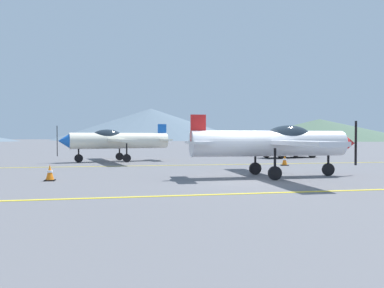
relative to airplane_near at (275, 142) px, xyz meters
name	(u,v)px	position (x,y,z in m)	size (l,w,h in m)	color
ground_plane	(246,179)	(-1.41, -0.57, -1.36)	(400.00, 400.00, 0.00)	slate
apron_line_near	(284,192)	(-1.41, -3.86, -1.36)	(80.00, 0.16, 0.01)	yellow
apron_line_far	(204,165)	(-1.41, 6.50, -1.36)	(80.00, 0.16, 0.01)	yellow
airplane_near	(275,142)	(0.00, 0.00, 0.00)	(6.97, 8.05, 2.42)	silver
airplane_mid	(116,140)	(-6.32, 10.36, 0.00)	(7.09, 8.07, 2.42)	silver
car_sedan	(289,146)	(6.34, 12.16, -0.52)	(4.62, 2.85, 1.62)	black
traffic_cone_front	(285,160)	(2.84, 5.29, -1.08)	(0.36, 0.36, 0.59)	black
traffic_cone_side	(50,173)	(-8.50, 0.34, -1.08)	(0.36, 0.36, 0.59)	black
hill_centerleft	(151,124)	(6.57, 150.88, 5.58)	(84.51, 84.51, 13.88)	slate
hill_centerright	(319,130)	(68.60, 116.85, 2.75)	(68.54, 68.54, 8.22)	#4C6651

